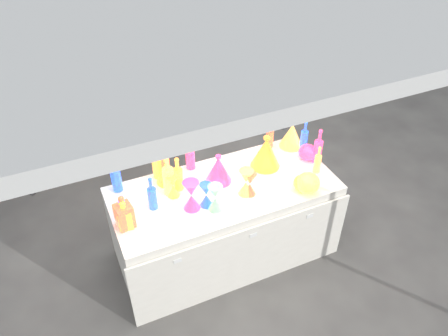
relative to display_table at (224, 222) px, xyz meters
name	(u,v)px	position (x,y,z in m)	size (l,w,h in m)	color
ground	(224,250)	(0.00, 0.01, -0.37)	(80.00, 80.00, 0.00)	slate
display_table	(224,222)	(0.00, 0.00, 0.00)	(1.84, 0.83, 0.75)	white
cardboard_box_closed	(86,134)	(-0.81, 2.10, -0.18)	(0.54, 0.39, 0.39)	tan
cardboard_box_flat	(218,99)	(1.01, 2.48, -0.34)	(0.79, 0.57, 0.07)	tan
bottle_0	(157,159)	(-0.43, 0.36, 0.55)	(0.09, 0.09, 0.35)	red
bottle_1	(115,173)	(-0.77, 0.33, 0.54)	(0.08, 0.08, 0.33)	#1A9359
bottle_2	(163,156)	(-0.38, 0.35, 0.58)	(0.09, 0.09, 0.40)	orange
bottle_3	(190,153)	(-0.15, 0.36, 0.52)	(0.08, 0.08, 0.30)	blue
bottle_4	(168,174)	(-0.41, 0.13, 0.56)	(0.09, 0.09, 0.37)	#116D58
bottle_6	(178,174)	(-0.33, 0.15, 0.53)	(0.08, 0.08, 0.30)	red
bottle_7	(152,193)	(-0.58, 0.02, 0.52)	(0.07, 0.07, 0.29)	#1A9359
decanter_0	(124,214)	(-0.81, -0.09, 0.50)	(0.09, 0.09, 0.24)	red
decanter_1	(124,211)	(-0.81, -0.08, 0.52)	(0.12, 0.12, 0.28)	orange
decanter_2	(123,212)	(-0.81, -0.07, 0.50)	(0.10, 0.10, 0.25)	#1A9359
hourglass_0	(250,184)	(0.15, -0.14, 0.47)	(0.10, 0.10, 0.20)	orange
hourglass_1	(191,196)	(-0.31, -0.10, 0.50)	(0.12, 0.12, 0.25)	blue
hourglass_2	(246,182)	(0.13, -0.12, 0.49)	(0.11, 0.11, 0.23)	#116D58
hourglass_3	(215,198)	(-0.16, -0.18, 0.49)	(0.11, 0.11, 0.22)	#B223A3
hourglass_4	(173,186)	(-0.39, 0.09, 0.47)	(0.10, 0.10, 0.19)	red
hourglass_5	(206,195)	(-0.20, -0.12, 0.48)	(0.10, 0.10, 0.20)	#1A9359
globe_0	(303,184)	(0.55, -0.27, 0.44)	(0.16, 0.16, 0.12)	red
globe_1	(308,184)	(0.58, -0.30, 0.45)	(0.19, 0.19, 0.15)	#116D58
globe_3	(307,153)	(0.80, 0.06, 0.44)	(0.16, 0.16, 0.13)	blue
lampshade_0	(167,170)	(-0.38, 0.27, 0.49)	(0.19, 0.19, 0.23)	gold
lampshade_1	(266,151)	(0.43, 0.13, 0.52)	(0.25, 0.25, 0.29)	gold
lampshade_2	(219,168)	(0.00, 0.11, 0.50)	(0.21, 0.21, 0.25)	blue
lampshade_3	(292,134)	(0.78, 0.29, 0.50)	(0.21, 0.21, 0.25)	#116D58
bottle_8	(304,135)	(0.86, 0.21, 0.52)	(0.06, 0.06, 0.28)	#1A9359
bottle_9	(270,134)	(0.59, 0.35, 0.52)	(0.06, 0.06, 0.28)	orange
bottle_10	(318,146)	(0.86, 0.00, 0.54)	(0.07, 0.07, 0.33)	blue
bottle_11	(318,159)	(0.78, -0.12, 0.50)	(0.06, 0.06, 0.25)	#116D58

